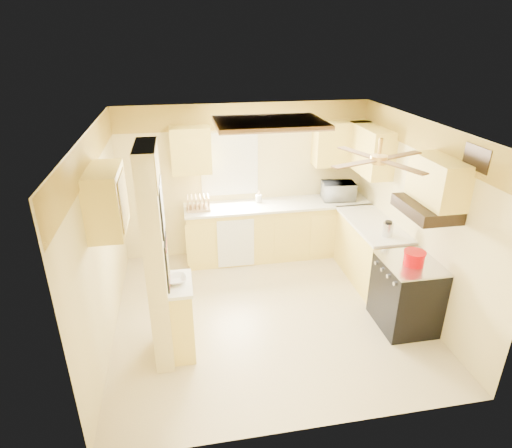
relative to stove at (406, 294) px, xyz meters
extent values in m
plane|color=beige|center=(-1.67, 0.55, -0.46)|extent=(4.00, 4.00, 0.00)
plane|color=white|center=(-1.67, 0.55, 2.04)|extent=(4.00, 4.00, 0.00)
plane|color=beige|center=(-1.67, 2.45, 0.79)|extent=(4.00, 0.00, 4.00)
plane|color=beige|center=(-1.67, -1.35, 0.79)|extent=(4.00, 0.00, 4.00)
plane|color=beige|center=(-3.67, 0.55, 0.79)|extent=(0.00, 3.80, 3.80)
plane|color=beige|center=(0.33, 0.55, 0.79)|extent=(0.00, 3.80, 3.80)
cube|color=yellow|center=(-1.67, 2.43, 1.84)|extent=(4.00, 0.02, 0.40)
cube|color=beige|center=(-3.02, 0.00, 0.79)|extent=(0.20, 0.70, 2.50)
cube|color=#FBE660|center=(-2.80, 0.00, -0.01)|extent=(0.25, 0.55, 0.90)
cube|color=white|center=(-2.80, 0.00, 0.46)|extent=(0.28, 0.58, 0.04)
cube|color=#FBE660|center=(-1.17, 2.15, -0.01)|extent=(3.00, 0.60, 0.90)
cube|color=#FBE660|center=(0.03, 1.15, -0.01)|extent=(0.60, 1.40, 0.90)
cube|color=white|center=(-1.17, 2.14, 0.46)|extent=(3.04, 0.64, 0.04)
cube|color=white|center=(0.02, 1.15, 0.46)|extent=(0.64, 1.44, 0.04)
cube|color=white|center=(-1.92, 1.84, -0.03)|extent=(0.58, 0.02, 0.80)
cube|color=white|center=(-1.92, 2.44, 1.09)|extent=(0.92, 0.02, 1.02)
cube|color=white|center=(-1.92, 2.44, 1.09)|extent=(0.80, 0.02, 0.90)
cube|color=#FBE660|center=(-2.52, 2.27, 1.39)|extent=(0.60, 0.35, 0.70)
cube|color=#FBE660|center=(-0.12, 2.27, 1.39)|extent=(0.90, 0.35, 0.70)
cube|color=#FBE660|center=(0.16, 1.80, 1.39)|extent=(0.35, 1.00, 0.70)
cube|color=#FBE660|center=(-3.49, 0.30, 1.39)|extent=(0.35, 0.75, 0.70)
cube|color=#FBE660|center=(0.16, 0.00, 1.49)|extent=(0.35, 0.76, 0.52)
cube|color=black|center=(0.00, 0.00, -0.01)|extent=(0.65, 0.76, 0.90)
cube|color=silver|center=(0.00, 0.00, 0.44)|extent=(0.66, 0.77, 0.02)
cylinder|color=silver|center=(-0.33, -0.25, 0.34)|extent=(0.03, 0.05, 0.05)
cylinder|color=silver|center=(-0.33, -0.08, 0.34)|extent=(0.03, 0.05, 0.05)
cylinder|color=silver|center=(-0.33, 0.08, 0.34)|extent=(0.03, 0.05, 0.05)
cylinder|color=silver|center=(-0.33, 0.25, 0.34)|extent=(0.03, 0.05, 0.05)
cube|color=black|center=(0.07, 0.00, 1.16)|extent=(0.50, 0.76, 0.14)
cube|color=black|center=(-2.91, 0.00, 1.39)|extent=(0.02, 0.42, 0.57)
cube|color=white|center=(-2.90, 0.00, 1.39)|extent=(0.01, 0.37, 0.52)
cube|color=black|center=(-2.91, 0.00, 0.74)|extent=(0.02, 0.42, 0.57)
cube|color=yellow|center=(-2.90, 0.00, 0.74)|extent=(0.01, 0.37, 0.52)
cube|color=brown|center=(-1.57, 1.05, 2.00)|extent=(1.35, 0.95, 0.06)
cube|color=white|center=(-1.57, 1.05, 1.97)|extent=(1.15, 0.75, 0.02)
cylinder|color=gold|center=(-0.67, -0.15, 1.96)|extent=(0.04, 0.04, 0.16)
cylinder|color=gold|center=(-0.67, -0.15, 1.82)|extent=(0.18, 0.18, 0.08)
cube|color=brown|center=(-0.37, -0.04, 1.82)|extent=(0.55, 0.28, 0.01)
cube|color=brown|center=(-0.78, 0.15, 1.82)|extent=(0.28, 0.55, 0.01)
cube|color=brown|center=(-0.97, -0.26, 1.82)|extent=(0.55, 0.28, 0.01)
cube|color=brown|center=(-0.56, -0.45, 1.82)|extent=(0.28, 0.55, 0.01)
cube|color=black|center=(0.31, -0.35, 1.84)|extent=(0.02, 0.40, 0.25)
imported|color=white|center=(-0.15, 2.16, 0.62)|extent=(0.56, 0.41, 0.29)
imported|color=white|center=(-2.83, 0.02, 0.51)|extent=(0.27, 0.27, 0.06)
cylinder|color=#BE0003|center=(-0.01, -0.05, 0.53)|extent=(0.24, 0.24, 0.16)
cylinder|color=#BE0003|center=(-0.01, -0.05, 0.62)|extent=(0.26, 0.26, 0.02)
cylinder|color=silver|center=(0.02, 0.70, 0.57)|extent=(0.14, 0.14, 0.19)
cylinder|color=black|center=(0.02, 0.70, 0.68)|extent=(0.09, 0.09, 0.03)
cube|color=#DCB77F|center=(-2.46, 2.12, 0.50)|extent=(0.38, 0.28, 0.04)
cube|color=#DCB77F|center=(-2.62, 2.12, 0.59)|extent=(0.02, 0.25, 0.21)
cube|color=#DCB77F|center=(-2.56, 2.12, 0.59)|extent=(0.02, 0.25, 0.21)
cube|color=#DCB77F|center=(-2.49, 2.12, 0.59)|extent=(0.02, 0.25, 0.21)
cube|color=#DCB77F|center=(-2.43, 2.12, 0.59)|extent=(0.02, 0.25, 0.21)
cube|color=#DCB77F|center=(-2.36, 2.12, 0.59)|extent=(0.02, 0.25, 0.21)
cube|color=#DCB77F|center=(-2.30, 2.12, 0.59)|extent=(0.02, 0.25, 0.21)
cylinder|color=white|center=(-2.56, 2.12, 0.59)|extent=(0.01, 0.21, 0.21)
cylinder|color=white|center=(-2.43, 2.12, 0.59)|extent=(0.01, 0.21, 0.21)
cylinder|color=white|center=(-1.48, 2.25, 0.54)|extent=(0.10, 0.10, 0.12)
cylinder|color=#DCB77F|center=(-1.46, 2.25, 0.58)|extent=(0.01, 0.01, 0.20)
cylinder|color=#DCB77F|center=(-1.48, 2.27, 0.58)|extent=(0.01, 0.01, 0.20)
cylinder|color=#DCB77F|center=(-1.49, 2.25, 0.58)|extent=(0.01, 0.01, 0.20)
cylinder|color=#DCB77F|center=(-1.48, 2.23, 0.58)|extent=(0.01, 0.01, 0.20)
camera|label=1|loc=(-2.69, -4.15, 3.02)|focal=30.00mm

